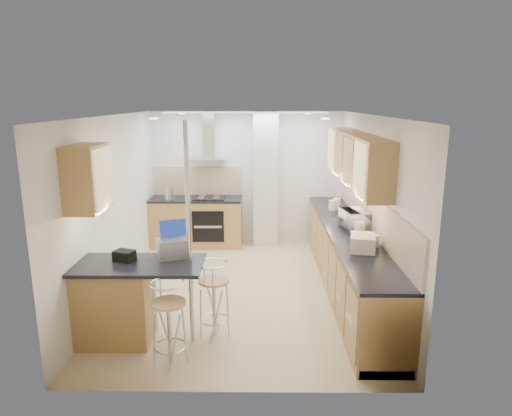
{
  "coord_description": "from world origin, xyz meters",
  "views": [
    {
      "loc": [
        0.24,
        -6.2,
        2.7
      ],
      "look_at": [
        0.19,
        0.2,
        1.18
      ],
      "focal_mm": 32.0,
      "sensor_mm": 36.0,
      "label": 1
    }
  ],
  "objects_px": {
    "laptop": "(172,248)",
    "bar_stool_end": "(214,299)",
    "microwave": "(356,220)",
    "bread_bin": "(363,243)",
    "bar_stool_near": "(169,324)"
  },
  "relations": [
    {
      "from": "laptop",
      "to": "bar_stool_end",
      "type": "height_order",
      "value": "laptop"
    },
    {
      "from": "microwave",
      "to": "laptop",
      "type": "height_order",
      "value": "microwave"
    },
    {
      "from": "bread_bin",
      "to": "bar_stool_end",
      "type": "bearing_deg",
      "value": -155.59
    },
    {
      "from": "bar_stool_near",
      "to": "bar_stool_end",
      "type": "bearing_deg",
      "value": 74.44
    },
    {
      "from": "microwave",
      "to": "bar_stool_near",
      "type": "distance_m",
      "value": 3.07
    },
    {
      "from": "laptop",
      "to": "bar_stool_near",
      "type": "height_order",
      "value": "laptop"
    },
    {
      "from": "microwave",
      "to": "bread_bin",
      "type": "bearing_deg",
      "value": 162.39
    },
    {
      "from": "laptop",
      "to": "bar_stool_end",
      "type": "bearing_deg",
      "value": -30.78
    },
    {
      "from": "microwave",
      "to": "bar_stool_end",
      "type": "distance_m",
      "value": 2.39
    },
    {
      "from": "microwave",
      "to": "bar_stool_end",
      "type": "bearing_deg",
      "value": 114.5
    },
    {
      "from": "microwave",
      "to": "laptop",
      "type": "xyz_separation_m",
      "value": [
        -2.36,
        -1.27,
        -0.01
      ]
    },
    {
      "from": "bread_bin",
      "to": "microwave",
      "type": "bearing_deg",
      "value": 95.1
    },
    {
      "from": "bar_stool_near",
      "to": "bread_bin",
      "type": "xyz_separation_m",
      "value": [
        2.18,
        1.01,
        0.55
      ]
    },
    {
      "from": "microwave",
      "to": "bread_bin",
      "type": "height_order",
      "value": "microwave"
    },
    {
      "from": "bread_bin",
      "to": "laptop",
      "type": "bearing_deg",
      "value": -160.2
    }
  ]
}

